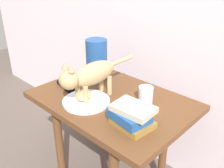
{
  "coord_description": "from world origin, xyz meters",
  "views": [
    {
      "loc": [
        0.77,
        -0.81,
        1.22
      ],
      "look_at": [
        0.0,
        0.0,
        0.68
      ],
      "focal_mm": 40.65,
      "sensor_mm": 36.0,
      "label": 1
    }
  ],
  "objects_px": {
    "tv_remote": "(66,86)",
    "cat": "(90,75)",
    "side_table": "(112,113)",
    "bread_roll": "(84,96)",
    "book_stack": "(131,116)",
    "candle_jar": "(146,96)",
    "green_vase": "(97,59)",
    "plate": "(86,101)"
  },
  "relations": [
    {
      "from": "side_table",
      "to": "book_stack",
      "type": "bearing_deg",
      "value": -27.08
    },
    {
      "from": "green_vase",
      "to": "candle_jar",
      "type": "xyz_separation_m",
      "value": [
        0.39,
        -0.05,
        -0.08
      ]
    },
    {
      "from": "side_table",
      "to": "book_stack",
      "type": "height_order",
      "value": "book_stack"
    },
    {
      "from": "cat",
      "to": "candle_jar",
      "type": "relative_size",
      "value": 5.64
    },
    {
      "from": "bread_roll",
      "to": "candle_jar",
      "type": "height_order",
      "value": "candle_jar"
    },
    {
      "from": "side_table",
      "to": "cat",
      "type": "xyz_separation_m",
      "value": [
        -0.07,
        -0.08,
        0.22
      ]
    },
    {
      "from": "plate",
      "to": "cat",
      "type": "relative_size",
      "value": 0.48
    },
    {
      "from": "cat",
      "to": "tv_remote",
      "type": "distance_m",
      "value": 0.23
    },
    {
      "from": "cat",
      "to": "candle_jar",
      "type": "distance_m",
      "value": 0.29
    },
    {
      "from": "side_table",
      "to": "tv_remote",
      "type": "height_order",
      "value": "tv_remote"
    },
    {
      "from": "bread_roll",
      "to": "green_vase",
      "type": "height_order",
      "value": "green_vase"
    },
    {
      "from": "plate",
      "to": "cat",
      "type": "height_order",
      "value": "cat"
    },
    {
      "from": "green_vase",
      "to": "side_table",
      "type": "bearing_deg",
      "value": -27.44
    },
    {
      "from": "cat",
      "to": "tv_remote",
      "type": "xyz_separation_m",
      "value": [
        -0.19,
        -0.0,
        -0.12
      ]
    },
    {
      "from": "book_stack",
      "to": "side_table",
      "type": "bearing_deg",
      "value": 152.92
    },
    {
      "from": "plate",
      "to": "green_vase",
      "type": "xyz_separation_m",
      "value": [
        -0.18,
        0.24,
        0.11
      ]
    },
    {
      "from": "side_table",
      "to": "bread_roll",
      "type": "relative_size",
      "value": 9.79
    },
    {
      "from": "plate",
      "to": "book_stack",
      "type": "distance_m",
      "value": 0.28
    },
    {
      "from": "tv_remote",
      "to": "book_stack",
      "type": "bearing_deg",
      "value": 8.16
    },
    {
      "from": "plate",
      "to": "bread_roll",
      "type": "xyz_separation_m",
      "value": [
        -0.01,
        -0.01,
        0.03
      ]
    },
    {
      "from": "tv_remote",
      "to": "candle_jar",
      "type": "bearing_deg",
      "value": 33.04
    },
    {
      "from": "candle_jar",
      "to": "tv_remote",
      "type": "height_order",
      "value": "candle_jar"
    },
    {
      "from": "bread_roll",
      "to": "tv_remote",
      "type": "bearing_deg",
      "value": 168.93
    },
    {
      "from": "bread_roll",
      "to": "book_stack",
      "type": "distance_m",
      "value": 0.29
    },
    {
      "from": "plate",
      "to": "green_vase",
      "type": "bearing_deg",
      "value": 126.79
    },
    {
      "from": "cat",
      "to": "green_vase",
      "type": "bearing_deg",
      "value": 129.83
    },
    {
      "from": "book_stack",
      "to": "green_vase",
      "type": "xyz_separation_m",
      "value": [
        -0.46,
        0.24,
        0.07
      ]
    },
    {
      "from": "bread_roll",
      "to": "plate",
      "type": "bearing_deg",
      "value": 44.19
    },
    {
      "from": "candle_jar",
      "to": "side_table",
      "type": "bearing_deg",
      "value": -151.65
    },
    {
      "from": "tv_remote",
      "to": "cat",
      "type": "bearing_deg",
      "value": 12.46
    },
    {
      "from": "side_table",
      "to": "book_stack",
      "type": "relative_size",
      "value": 4.17
    },
    {
      "from": "book_stack",
      "to": "green_vase",
      "type": "height_order",
      "value": "green_vase"
    },
    {
      "from": "bread_roll",
      "to": "candle_jar",
      "type": "xyz_separation_m",
      "value": [
        0.22,
        0.2,
        -0.0
      ]
    },
    {
      "from": "side_table",
      "to": "plate",
      "type": "distance_m",
      "value": 0.16
    },
    {
      "from": "plate",
      "to": "tv_remote",
      "type": "bearing_deg",
      "value": 170.94
    },
    {
      "from": "candle_jar",
      "to": "tv_remote",
      "type": "distance_m",
      "value": 0.45
    },
    {
      "from": "book_stack",
      "to": "candle_jar",
      "type": "relative_size",
      "value": 2.21
    },
    {
      "from": "cat",
      "to": "green_vase",
      "type": "distance_m",
      "value": 0.27
    },
    {
      "from": "green_vase",
      "to": "cat",
      "type": "bearing_deg",
      "value": -50.17
    },
    {
      "from": "side_table",
      "to": "bread_roll",
      "type": "height_order",
      "value": "bread_roll"
    },
    {
      "from": "bread_roll",
      "to": "side_table",
      "type": "bearing_deg",
      "value": 61.45
    },
    {
      "from": "candle_jar",
      "to": "tv_remote",
      "type": "relative_size",
      "value": 0.57
    }
  ]
}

